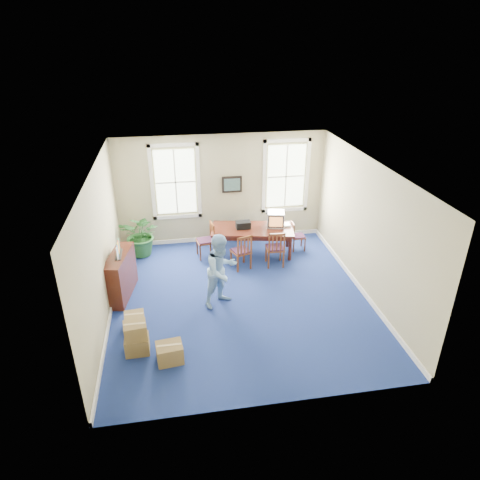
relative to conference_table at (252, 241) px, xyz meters
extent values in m
plane|color=navy|center=(-0.73, -2.23, -0.39)|extent=(6.50, 6.50, 0.00)
plane|color=white|center=(-0.73, -2.23, 2.81)|extent=(6.50, 6.50, 0.00)
plane|color=tan|center=(-0.73, 1.02, 1.21)|extent=(6.50, 0.00, 6.50)
plane|color=tan|center=(-0.73, -5.48, 1.21)|extent=(6.50, 0.00, 6.50)
plane|color=tan|center=(-3.73, -2.23, 1.21)|extent=(0.00, 6.50, 6.50)
plane|color=tan|center=(2.27, -2.23, 1.21)|extent=(0.00, 6.50, 6.50)
cube|color=white|center=(-0.73, 0.99, -0.33)|extent=(6.00, 0.04, 0.12)
cube|color=white|center=(-3.70, -2.23, -0.33)|extent=(0.04, 6.50, 0.12)
cube|color=white|center=(2.24, -2.23, -0.33)|extent=(0.04, 6.50, 0.12)
cube|color=white|center=(0.98, 0.00, 0.41)|extent=(0.18, 0.23, 0.06)
cube|color=black|center=(-0.26, 0.05, 0.49)|extent=(0.41, 0.27, 0.20)
imported|color=#89B6E2|center=(-1.17, -2.34, 0.49)|extent=(1.08, 1.02, 1.75)
cube|color=#491B11|center=(-3.48, -1.62, 0.15)|extent=(0.64, 1.43, 1.08)
imported|color=#205422|center=(-3.06, 0.40, 0.24)|extent=(1.41, 1.32, 1.25)
camera|label=1|loc=(-2.13, -10.63, 5.37)|focal=32.00mm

